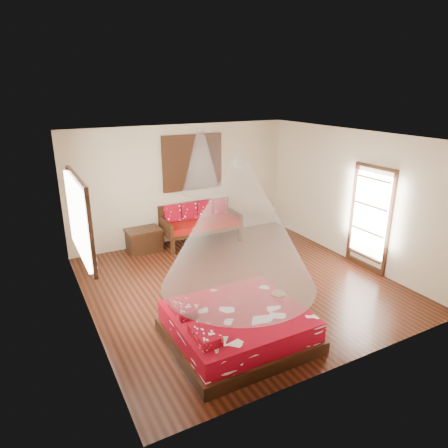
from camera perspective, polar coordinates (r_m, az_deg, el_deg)
The scene contains 10 objects.
room at distance 7.29m, azimuth 2.23°, elevation 1.35°, with size 5.54×5.54×2.84m.
bed at distance 6.10m, azimuth 1.86°, elevation -14.46°, with size 1.98×1.79×0.63m.
daybed at distance 9.70m, azimuth -3.50°, elevation 0.42°, with size 1.88×0.83×0.96m.
storage_chest at distance 9.40m, azimuth -11.36°, elevation -2.22°, with size 0.80×0.60×0.53m.
shutter_panel at distance 9.65m, azimuth -4.50°, elevation 8.75°, with size 1.52×0.06×1.32m.
window_left at distance 6.53m, azimuth -19.70°, elevation 0.86°, with size 0.10×1.74×1.34m.
glazed_door at distance 8.62m, azimuth 20.11°, elevation 0.67°, with size 0.08×1.02×2.16m.
wine_tray at distance 6.43m, azimuth 7.81°, elevation -9.64°, with size 0.22×0.22×0.18m.
mosquito_net_main at distance 5.39m, azimuth 2.19°, elevation -0.08°, with size 2.19×2.19×1.80m, color silver.
mosquito_net_daybed at distance 9.22m, azimuth -3.33°, elevation 8.92°, with size 0.90×0.90×1.50m, color silver.
Camera 1 is at (-3.51, -6.00, 3.61)m, focal length 32.00 mm.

